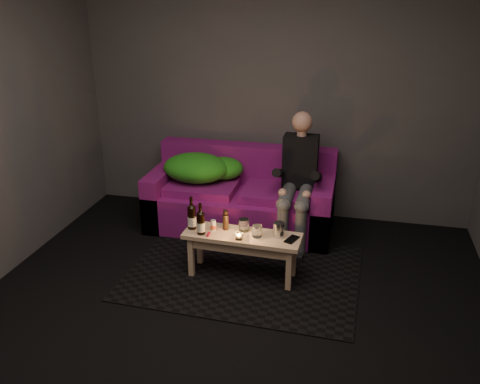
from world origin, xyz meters
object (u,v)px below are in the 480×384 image
object	(u,v)px
sofa	(242,199)
beer_bottle_a	(192,217)
steel_cup	(279,230)
person	(298,177)
beer_bottle_b	(201,223)
coffee_table	(242,242)

from	to	relation	value
sofa	beer_bottle_a	size ratio (longest dim) A/B	6.38
beer_bottle_a	steel_cup	world-z (taller)	beer_bottle_a
person	steel_cup	bearing A→B (deg)	-93.49
sofa	beer_bottle_b	distance (m)	1.07
person	coffee_table	bearing A→B (deg)	-112.79
beer_bottle_a	beer_bottle_b	world-z (taller)	beer_bottle_a
beer_bottle_a	person	bearing A→B (deg)	46.27
sofa	beer_bottle_a	world-z (taller)	sofa
person	steel_cup	distance (m)	0.82
sofa	person	bearing A→B (deg)	-14.48
person	steel_cup	xyz separation A→B (m)	(-0.05, -0.80, -0.17)
sofa	person	distance (m)	0.69
sofa	coffee_table	xyz separation A→B (m)	(0.23, -0.97, 0.04)
coffee_table	steel_cup	xyz separation A→B (m)	(0.30, 0.02, 0.13)
sofa	steel_cup	world-z (taller)	sofa
beer_bottle_b	steel_cup	xyz separation A→B (m)	(0.63, 0.09, -0.04)
person	beer_bottle_b	distance (m)	1.13
sofa	coffee_table	bearing A→B (deg)	-76.79
person	beer_bottle_b	bearing A→B (deg)	-127.20
coffee_table	beer_bottle_b	bearing A→B (deg)	-168.14
beer_bottle_b	person	bearing A→B (deg)	52.80
beer_bottle_a	beer_bottle_b	size ratio (longest dim) A/B	1.05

